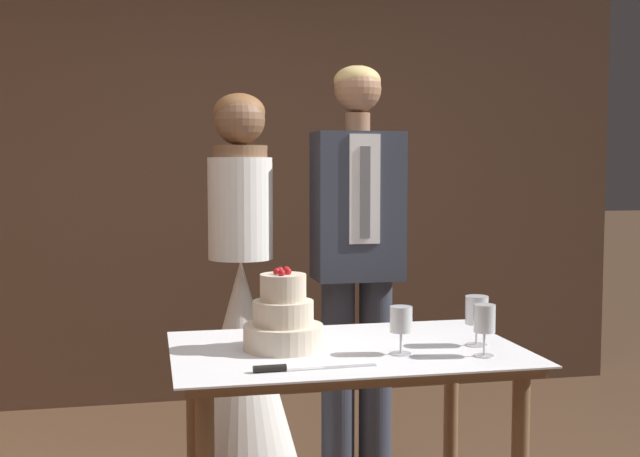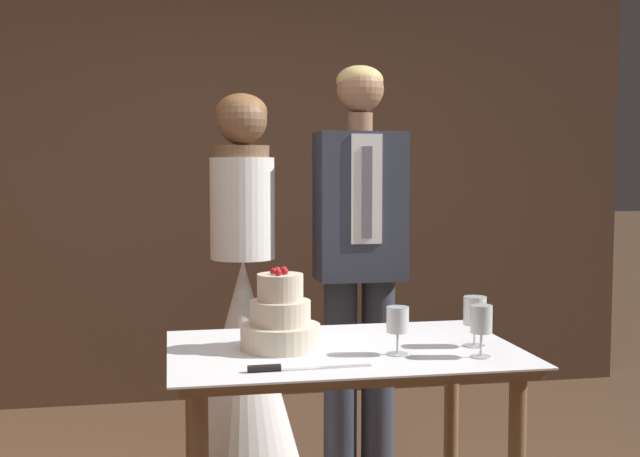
{
  "view_description": "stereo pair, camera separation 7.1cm",
  "coord_description": "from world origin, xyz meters",
  "views": [
    {
      "loc": [
        -0.56,
        -2.35,
        1.38
      ],
      "look_at": [
        0.09,
        0.67,
        1.14
      ],
      "focal_mm": 45.0,
      "sensor_mm": 36.0,
      "label": 1
    },
    {
      "loc": [
        -0.49,
        -2.37,
        1.38
      ],
      "look_at": [
        0.09,
        0.67,
        1.14
      ],
      "focal_mm": 45.0,
      "sensor_mm": 36.0,
      "label": 2
    }
  ],
  "objects": [
    {
      "name": "wall_back",
      "position": [
        0.0,
        2.41,
        1.47
      ],
      "size": [
        4.69,
        0.12,
        2.95
      ],
      "primitive_type": "cube",
      "color": "#513828",
      "rests_on": "ground_plane"
    },
    {
      "name": "cake_table",
      "position": [
        0.09,
        0.25,
        0.66
      ],
      "size": [
        1.18,
        0.78,
        0.77
      ],
      "color": "brown",
      "rests_on": "ground_plane"
    },
    {
      "name": "tiered_cake",
      "position": [
        -0.12,
        0.27,
        0.86
      ],
      "size": [
        0.27,
        0.27,
        0.28
      ],
      "color": "beige",
      "rests_on": "cake_table"
    },
    {
      "name": "cake_knife",
      "position": [
        -0.15,
        -0.02,
        0.77
      ],
      "size": [
        0.38,
        0.04,
        0.02
      ],
      "rotation": [
        0.0,
        0.0,
        0.04
      ],
      "color": "silver",
      "rests_on": "cake_table"
    },
    {
      "name": "wine_glass_near",
      "position": [
        0.54,
        0.19,
        0.88
      ],
      "size": [
        0.08,
        0.08,
        0.17
      ],
      "color": "silver",
      "rests_on": "cake_table"
    },
    {
      "name": "wine_glass_middle",
      "position": [
        0.24,
        0.12,
        0.87
      ],
      "size": [
        0.07,
        0.07,
        0.16
      ],
      "color": "silver",
      "rests_on": "cake_table"
    },
    {
      "name": "wine_glass_far",
      "position": [
        0.5,
        0.03,
        0.88
      ],
      "size": [
        0.07,
        0.07,
        0.17
      ],
      "color": "silver",
      "rests_on": "cake_table"
    },
    {
      "name": "bride",
      "position": [
        -0.17,
        1.1,
        0.63
      ],
      "size": [
        0.54,
        0.54,
        1.69
      ],
      "color": "white",
      "rests_on": "ground_plane"
    },
    {
      "name": "groom",
      "position": [
        0.35,
        1.1,
        1.02
      ],
      "size": [
        0.39,
        0.25,
        1.82
      ],
      "color": "#333847",
      "rests_on": "ground_plane"
    }
  ]
}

